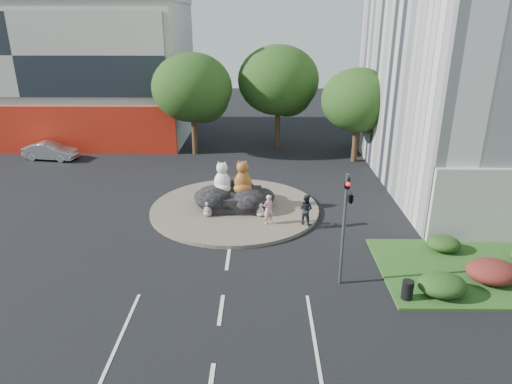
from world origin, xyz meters
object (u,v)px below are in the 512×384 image
cat_white (222,177)px  litter_bin (407,290)px  pedestrian_dark (306,209)px  cat_tabby (243,177)px  parked_car (51,151)px  kitten_calico (208,208)px  kitten_white (260,209)px  pedestrian_pink (268,209)px

cat_white → litter_bin: bearing=-36.0°
cat_white → pedestrian_dark: (4.70, -2.38, -1.01)m
cat_tabby → parked_car: (-15.90, 10.19, -1.42)m
cat_white → cat_tabby: 1.20m
cat_tabby → litter_bin: 11.74m
litter_bin → parked_car: bearing=139.6°
cat_tabby → parked_car: cat_tabby is taller
pedestrian_dark → parked_car: (-19.41, 12.53, -0.35)m
kitten_calico → cat_tabby: bearing=79.5°
kitten_calico → kitten_white: size_ratio=1.18×
cat_tabby → litter_bin: bearing=-58.0°
cat_white → parked_car: size_ratio=0.45×
parked_car → kitten_white: bearing=-114.9°
cat_white → pedestrian_pink: 3.70m
kitten_white → parked_car: parked_car is taller
kitten_white → pedestrian_pink: (0.44, -1.02, 0.44)m
cat_white → cat_tabby: bearing=10.7°
kitten_calico → litter_bin: (8.96, -7.97, -0.16)m
pedestrian_pink → parked_car: bearing=-67.9°
cat_white → litter_bin: (8.20, -9.33, -1.55)m
cat_white → pedestrian_pink: size_ratio=1.15×
kitten_calico → litter_bin: 11.99m
parked_car → litter_bin: 30.07m
kitten_white → pedestrian_dark: size_ratio=0.47×
cat_white → kitten_white: bearing=-18.2°
pedestrian_pink → cat_white: bearing=-73.7°
cat_white → kitten_white: cat_white is taller
pedestrian_pink → kitten_white: bearing=-99.0°
cat_white → parked_car: cat_white is taller
parked_car → litter_bin: bearing=-121.1°
pedestrian_dark → parked_car: size_ratio=0.40×
pedestrian_pink → pedestrian_dark: 2.04m
kitten_white → parked_car: bearing=116.7°
cat_tabby → litter_bin: size_ratio=2.55×
kitten_white → parked_car: size_ratio=0.19×
cat_tabby → kitten_white: (1.03, -1.29, -1.52)m
parked_car → litter_bin: size_ratio=5.33×
kitten_calico → pedestrian_pink: 3.58m
pedestrian_pink → litter_bin: size_ratio=2.10×
cat_tabby → kitten_white: bearing=-56.4°
kitten_calico → pedestrian_dark: pedestrian_dark is taller
kitten_calico → parked_car: size_ratio=0.23×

